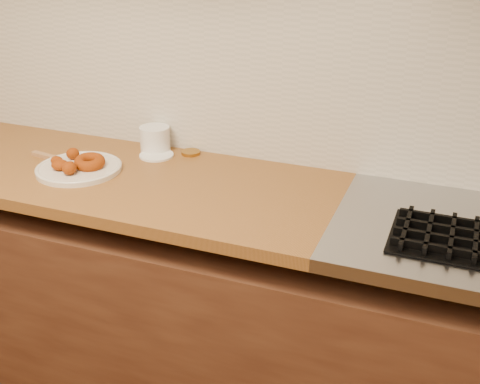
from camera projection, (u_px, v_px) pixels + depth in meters
name	position (u px, v px, depth m)	size (l,w,h in m)	color
wall_back	(222.00, 28.00, 2.03)	(4.00, 0.02, 2.70)	tan
base_cabinet	(192.00, 313.00, 2.18)	(3.60, 0.60, 0.77)	brown
butcher_block	(25.00, 162.00, 2.18)	(2.30, 0.62, 0.04)	#935D32
backsplash	(221.00, 72.00, 2.08)	(3.60, 0.02, 0.60)	beige
donut_plate	(79.00, 169.00, 2.05)	(0.29, 0.29, 0.02)	silver
ring_donut	(89.00, 162.00, 2.04)	(0.11, 0.11, 0.04)	#86370C
fried_dough_chunks	(65.00, 163.00, 2.03)	(0.15, 0.18, 0.04)	#86370C
plastic_tub	(155.00, 139.00, 2.21)	(0.11, 0.11, 0.09)	white
tub_lid	(157.00, 155.00, 2.18)	(0.12, 0.12, 0.01)	white
brass_jar_lid	(191.00, 153.00, 2.20)	(0.07, 0.07, 0.01)	#AC792B
wooden_utensil	(51.00, 157.00, 2.15)	(0.18, 0.02, 0.01)	#A17246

